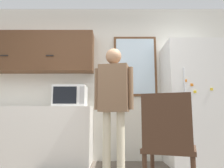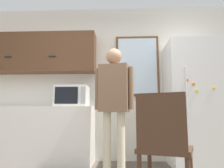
# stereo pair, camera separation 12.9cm
# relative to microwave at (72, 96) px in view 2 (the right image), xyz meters

# --- Properties ---
(back_wall) EXTENTS (6.00, 0.06, 2.70)m
(back_wall) POSITION_rel_microwave_xyz_m (0.40, 0.37, 0.30)
(back_wall) COLOR silver
(back_wall) RESTS_ON ground_plane
(counter) EXTENTS (2.14, 0.61, 0.88)m
(counter) POSITION_rel_microwave_xyz_m (-0.73, 0.04, -0.61)
(counter) COLOR silver
(counter) RESTS_ON ground_plane
(upper_cabinets) EXTENTS (2.14, 0.33, 0.69)m
(upper_cabinets) POSITION_rel_microwave_xyz_m (-0.73, 0.18, 0.78)
(upper_cabinets) COLOR #51331E
(microwave) EXTENTS (0.50, 0.41, 0.33)m
(microwave) POSITION_rel_microwave_xyz_m (0.00, 0.00, 0.00)
(microwave) COLOR white
(microwave) RESTS_ON counter
(person) EXTENTS (0.55, 0.30, 1.70)m
(person) POSITION_rel_microwave_xyz_m (0.68, -0.40, -0.01)
(person) COLOR beige
(person) RESTS_ON ground_plane
(refrigerator) EXTENTS (0.79, 0.74, 1.88)m
(refrigerator) POSITION_rel_microwave_xyz_m (1.90, -0.02, -0.11)
(refrigerator) COLOR white
(refrigerator) RESTS_ON ground_plane
(chair) EXTENTS (0.56, 0.56, 0.92)m
(chair) POSITION_rel_microwave_xyz_m (1.14, -1.52, -0.54)
(chair) COLOR #472D1E
(chair) RESTS_ON ground_plane
(window) EXTENTS (0.75, 0.05, 1.07)m
(window) POSITION_rel_microwave_xyz_m (1.07, 0.33, 0.57)
(window) COLOR brown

